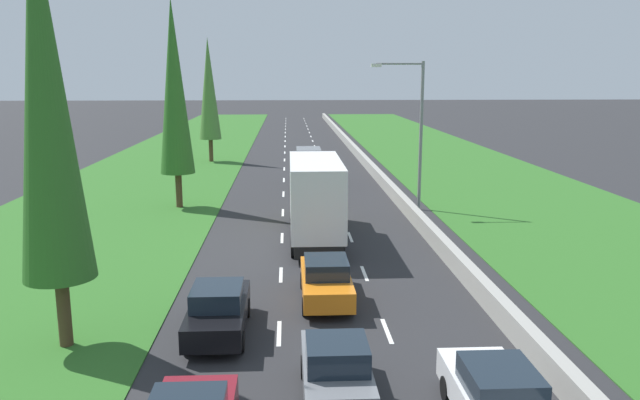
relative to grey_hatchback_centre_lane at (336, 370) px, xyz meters
name	(u,v)px	position (x,y,z in m)	size (l,w,h in m)	color
ground_plane	(302,156)	(0.24, 49.31, -0.84)	(300.00, 300.00, 0.00)	#28282B
grass_verge_left	(178,157)	(-12.41, 49.31, -0.82)	(14.00, 140.00, 0.04)	#2D6623
grass_verge_right	(439,155)	(14.59, 49.31, -0.82)	(14.00, 140.00, 0.04)	#2D6623
median_barrier	(357,152)	(5.94, 49.31, -0.41)	(0.44, 120.00, 0.85)	#9E9B93
lane_markings	(302,156)	(0.24, 49.31, -0.83)	(3.64, 116.00, 0.01)	white
grey_hatchback_centre_lane	(336,370)	(0.00, 0.00, 0.00)	(1.74, 3.90, 1.72)	slate
orange_sedan_centre_lane	(326,280)	(0.18, 7.18, -0.02)	(1.82, 4.50, 1.64)	orange
white_box_truck_centre_lane	(315,197)	(0.16, 15.90, 1.35)	(2.46, 9.40, 4.18)	black
white_hatchback_centre_lane	(310,190)	(0.27, 25.32, 0.00)	(1.74, 3.90, 1.72)	white
black_sedan_left_lane	(218,310)	(-3.44, 4.38, -0.02)	(1.82, 4.50, 1.64)	black
grey_van_centre_lane	(309,167)	(0.38, 31.94, 0.56)	(1.96, 4.90, 2.82)	slate
white_sedan_right_lane	(498,399)	(3.63, -1.55, -0.02)	(1.82, 4.50, 1.64)	white
poplar_tree_nearest	(46,95)	(-8.01, 3.71, 6.76)	(2.13, 2.13, 13.09)	#4C3823
poplar_tree_second	(174,88)	(-8.02, 24.20, 6.61)	(2.12, 2.12, 12.79)	#4C3823
poplar_tree_third	(209,89)	(-8.56, 45.46, 6.06)	(2.09, 2.09, 11.70)	#4C3823
street_light_mast	(416,125)	(6.55, 22.77, 4.40)	(3.20, 0.28, 9.00)	gray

